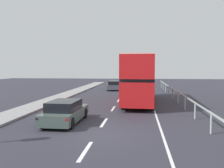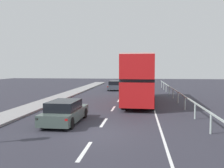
{
  "view_description": "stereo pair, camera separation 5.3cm",
  "coord_description": "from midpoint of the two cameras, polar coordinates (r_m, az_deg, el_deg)",
  "views": [
    {
      "loc": [
        2.07,
        -12.0,
        3.22
      ],
      "look_at": [
        0.03,
        6.01,
        2.02
      ],
      "focal_mm": 39.44,
      "sensor_mm": 36.0,
      "label": 1
    },
    {
      "loc": [
        2.13,
        -12.0,
        3.22
      ],
      "look_at": [
        0.03,
        6.01,
        2.02
      ],
      "focal_mm": 39.44,
      "sensor_mm": 36.0,
      "label": 2
    }
  ],
  "objects": [
    {
      "name": "sedan_car_ahead",
      "position": [
        35.44,
        0.75,
        -0.38
      ],
      "size": [
        1.96,
        4.21,
        1.33
      ],
      "rotation": [
        0.0,
        0.0,
        0.02
      ],
      "color": "#404A56",
      "rests_on": "ground"
    },
    {
      "name": "hatchback_car_near",
      "position": [
        14.69,
        -10.75,
        -6.39
      ],
      "size": [
        1.84,
        4.37,
        1.32
      ],
      "rotation": [
        0.0,
        0.0,
        -0.02
      ],
      "color": "#45534E",
      "rests_on": "ground"
    },
    {
      "name": "lane_paint_markings",
      "position": [
        20.54,
        6.25,
        -5.24
      ],
      "size": [
        3.32,
        46.0,
        0.01
      ],
      "color": "silver",
      "rests_on": "ground"
    },
    {
      "name": "ground_plane",
      "position": [
        12.61,
        -3.23,
        -11.23
      ],
      "size": [
        73.89,
        120.0,
        0.1
      ],
      "primitive_type": "cube",
      "color": "#2D2C36"
    },
    {
      "name": "double_decker_bus_red",
      "position": [
        22.93,
        6.69,
        1.46
      ],
      "size": [
        3.02,
        11.58,
        4.28
      ],
      "rotation": [
        0.0,
        0.0,
        -0.05
      ],
      "color": "red",
      "rests_on": "ground"
    },
    {
      "name": "bridge_side_railing",
      "position": [
        21.41,
        15.85,
        -2.69
      ],
      "size": [
        0.1,
        42.0,
        1.05
      ],
      "color": "#A9B7B2",
      "rests_on": "ground"
    }
  ]
}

